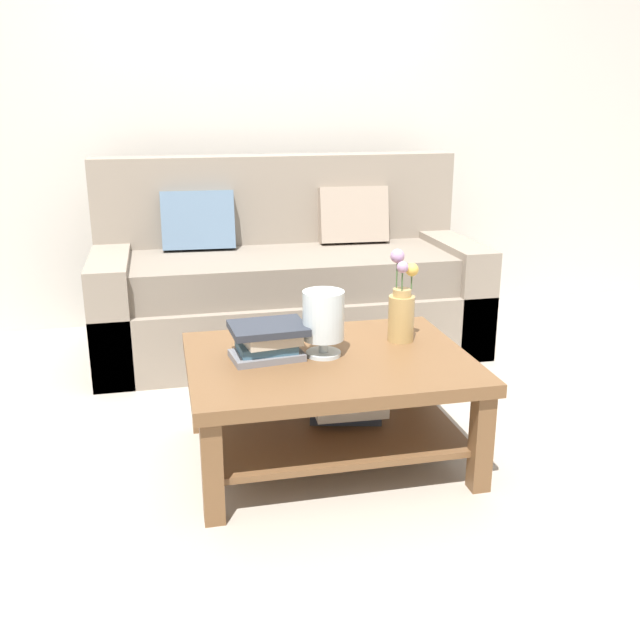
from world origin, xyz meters
TOP-DOWN VIEW (x-y plane):
  - ground_plane at (0.00, 0.00)m, footprint 10.00×10.00m
  - back_wall at (0.00, 1.65)m, footprint 6.40×0.12m
  - couch at (-0.01, 0.98)m, footprint 2.10×0.90m
  - coffee_table at (-0.09, -0.39)m, footprint 1.07×0.83m
  - book_stack_main at (-0.33, -0.35)m, footprint 0.30×0.24m
  - glass_hurricane_vase at (-0.12, -0.37)m, footprint 0.16×0.16m
  - flower_pitcher at (0.23, -0.27)m, footprint 0.11×0.11m

SIDE VIEW (x-z plane):
  - ground_plane at x=0.00m, z-range 0.00..0.00m
  - coffee_table at x=-0.09m, z-range 0.10..0.52m
  - couch at x=-0.01m, z-range -0.17..0.89m
  - book_stack_main at x=-0.33m, z-range 0.43..0.56m
  - flower_pitcher at x=0.23m, z-range 0.38..0.75m
  - glass_hurricane_vase at x=-0.12m, z-range 0.45..0.71m
  - back_wall at x=0.00m, z-range 0.00..2.70m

